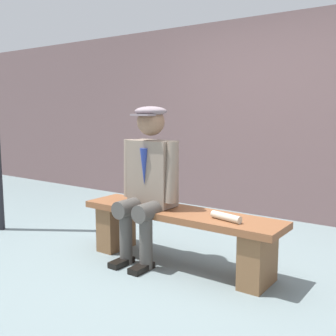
# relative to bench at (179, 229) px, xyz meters

# --- Properties ---
(ground_plane) EXTENTS (30.00, 30.00, 0.00)m
(ground_plane) POSITION_rel_bench_xyz_m (0.00, 0.00, -0.31)
(ground_plane) COLOR slate
(bench) EXTENTS (1.80, 0.42, 0.47)m
(bench) POSITION_rel_bench_xyz_m (0.00, 0.00, 0.00)
(bench) COLOR brown
(bench) RESTS_ON ground
(seated_man) EXTENTS (0.56, 0.53, 1.34)m
(seated_man) POSITION_rel_bench_xyz_m (0.28, 0.06, 0.43)
(seated_man) COLOR gray
(seated_man) RESTS_ON ground
(rolled_magazine) EXTENTS (0.27, 0.11, 0.06)m
(rolled_magazine) POSITION_rel_bench_xyz_m (-0.47, 0.06, 0.19)
(rolled_magazine) COLOR beige
(rolled_magazine) RESTS_ON bench
(stadium_wall) EXTENTS (12.00, 0.24, 2.42)m
(stadium_wall) POSITION_rel_bench_xyz_m (0.00, -2.08, 0.90)
(stadium_wall) COLOR #705656
(stadium_wall) RESTS_ON ground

